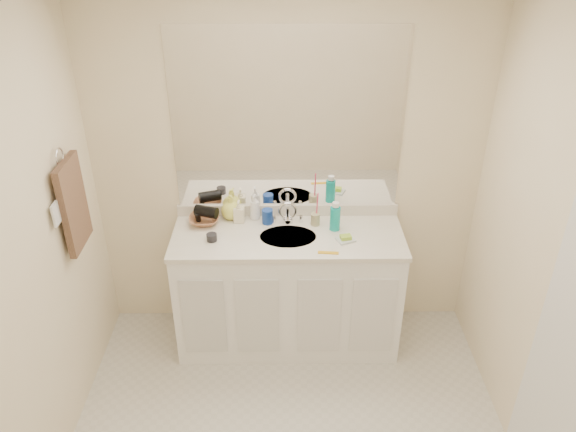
# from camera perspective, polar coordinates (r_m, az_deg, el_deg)

# --- Properties ---
(ceiling) EXTENTS (2.60, 2.60, 0.02)m
(ceiling) POSITION_cam_1_polar(r_m,az_deg,el_deg) (2.14, 0.26, 18.65)
(ceiling) COLOR white
(ceiling) RESTS_ON wall_back
(wall_back) EXTENTS (2.60, 0.02, 2.40)m
(wall_back) POSITION_cam_1_polar(r_m,az_deg,el_deg) (3.76, -0.05, 4.46)
(wall_back) COLOR #FAE9C4
(wall_back) RESTS_ON floor
(wall_left) EXTENTS (0.02, 2.60, 2.40)m
(wall_left) POSITION_cam_1_polar(r_m,az_deg,el_deg) (2.94, -26.30, -7.11)
(wall_left) COLOR #FAE9C4
(wall_left) RESTS_ON floor
(wall_right) EXTENTS (0.02, 2.60, 2.40)m
(wall_right) POSITION_cam_1_polar(r_m,az_deg,el_deg) (2.96, 26.44, -6.80)
(wall_right) COLOR #FAE9C4
(wall_right) RESTS_ON floor
(vanity_cabinet) EXTENTS (1.50, 0.55, 0.85)m
(vanity_cabinet) POSITION_cam_1_polar(r_m,az_deg,el_deg) (3.93, -0.01, -7.55)
(vanity_cabinet) COLOR white
(vanity_cabinet) RESTS_ON floor
(countertop) EXTENTS (1.52, 0.57, 0.03)m
(countertop) POSITION_cam_1_polar(r_m,az_deg,el_deg) (3.68, -0.01, -2.11)
(countertop) COLOR silver
(countertop) RESTS_ON vanity_cabinet
(backsplash) EXTENTS (1.52, 0.03, 0.08)m
(backsplash) POSITION_cam_1_polar(r_m,az_deg,el_deg) (3.88, -0.04, 0.62)
(backsplash) COLOR silver
(backsplash) RESTS_ON countertop
(sink_basin) EXTENTS (0.37, 0.37, 0.02)m
(sink_basin) POSITION_cam_1_polar(r_m,az_deg,el_deg) (3.66, -0.00, -2.23)
(sink_basin) COLOR beige
(sink_basin) RESTS_ON countertop
(faucet) EXTENTS (0.02, 0.02, 0.11)m
(faucet) POSITION_cam_1_polar(r_m,az_deg,el_deg) (3.78, -0.03, 0.08)
(faucet) COLOR silver
(faucet) RESTS_ON countertop
(mirror) EXTENTS (1.48, 0.01, 1.20)m
(mirror) POSITION_cam_1_polar(r_m,az_deg,el_deg) (3.61, -0.05, 9.58)
(mirror) COLOR white
(mirror) RESTS_ON wall_back
(blue_mug) EXTENTS (0.09, 0.09, 0.10)m
(blue_mug) POSITION_cam_1_polar(r_m,az_deg,el_deg) (3.78, -2.10, -0.04)
(blue_mug) COLOR #163A98
(blue_mug) RESTS_ON countertop
(tan_cup) EXTENTS (0.06, 0.06, 0.08)m
(tan_cup) POSITION_cam_1_polar(r_m,az_deg,el_deg) (3.77, 2.79, -0.32)
(tan_cup) COLOR tan
(tan_cup) RESTS_ON countertop
(toothbrush) EXTENTS (0.02, 0.04, 0.19)m
(toothbrush) POSITION_cam_1_polar(r_m,az_deg,el_deg) (3.71, 2.98, 1.12)
(toothbrush) COLOR #F03F67
(toothbrush) RESTS_ON tan_cup
(mouthwash_bottle) EXTENTS (0.08, 0.08, 0.16)m
(mouthwash_bottle) POSITION_cam_1_polar(r_m,az_deg,el_deg) (3.70, 4.80, -0.27)
(mouthwash_bottle) COLOR #0EA9A1
(mouthwash_bottle) RESTS_ON countertop
(soap_dish) EXTENTS (0.14, 0.12, 0.01)m
(soap_dish) POSITION_cam_1_polar(r_m,az_deg,el_deg) (3.63, 5.87, -2.40)
(soap_dish) COLOR silver
(soap_dish) RESTS_ON countertop
(green_soap) EXTENTS (0.08, 0.06, 0.02)m
(green_soap) POSITION_cam_1_polar(r_m,az_deg,el_deg) (3.62, 5.88, -2.16)
(green_soap) COLOR #97C430
(green_soap) RESTS_ON soap_dish
(orange_comb) EXTENTS (0.13, 0.04, 0.01)m
(orange_comb) POSITION_cam_1_polar(r_m,az_deg,el_deg) (3.50, 4.12, -3.74)
(orange_comb) COLOR gold
(orange_comb) RESTS_ON countertop
(dark_jar) EXTENTS (0.09, 0.09, 0.05)m
(dark_jar) POSITION_cam_1_polar(r_m,az_deg,el_deg) (3.63, -7.76, -2.16)
(dark_jar) COLOR black
(dark_jar) RESTS_ON countertop
(soap_bottle_white) EXTENTS (0.08, 0.08, 0.18)m
(soap_bottle_white) POSITION_cam_1_polar(r_m,az_deg,el_deg) (3.81, -3.39, 0.94)
(soap_bottle_white) COLOR white
(soap_bottle_white) RESTS_ON countertop
(soap_bottle_cream) EXTENTS (0.07, 0.08, 0.16)m
(soap_bottle_cream) POSITION_cam_1_polar(r_m,az_deg,el_deg) (3.80, -5.00, 0.50)
(soap_bottle_cream) COLOR #FDF4CE
(soap_bottle_cream) RESTS_ON countertop
(soap_bottle_yellow) EXTENTS (0.18, 0.18, 0.17)m
(soap_bottle_yellow) POSITION_cam_1_polar(r_m,az_deg,el_deg) (3.84, -5.82, 0.93)
(soap_bottle_yellow) COLOR #ECEE5C
(soap_bottle_yellow) RESTS_ON countertop
(wicker_basket) EXTENTS (0.21, 0.21, 0.05)m
(wicker_basket) POSITION_cam_1_polar(r_m,az_deg,el_deg) (3.83, -8.52, -0.40)
(wicker_basket) COLOR #9B5F3E
(wicker_basket) RESTS_ON countertop
(hair_dryer) EXTENTS (0.17, 0.12, 0.08)m
(hair_dryer) POSITION_cam_1_polar(r_m,az_deg,el_deg) (3.79, -8.30, 0.45)
(hair_dryer) COLOR black
(hair_dryer) RESTS_ON wicker_basket
(towel_ring) EXTENTS (0.01, 0.11, 0.11)m
(towel_ring) POSITION_cam_1_polar(r_m,az_deg,el_deg) (3.37, -22.19, 5.57)
(towel_ring) COLOR silver
(towel_ring) RESTS_ON wall_left
(hand_towel) EXTENTS (0.04, 0.32, 0.55)m
(hand_towel) POSITION_cam_1_polar(r_m,az_deg,el_deg) (3.49, -20.96, 1.11)
(hand_towel) COLOR #412D22
(hand_towel) RESTS_ON towel_ring
(switch_plate) EXTENTS (0.01, 0.08, 0.13)m
(switch_plate) POSITION_cam_1_polar(r_m,az_deg,el_deg) (3.31, -22.51, 0.19)
(switch_plate) COLOR white
(switch_plate) RESTS_ON wall_left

